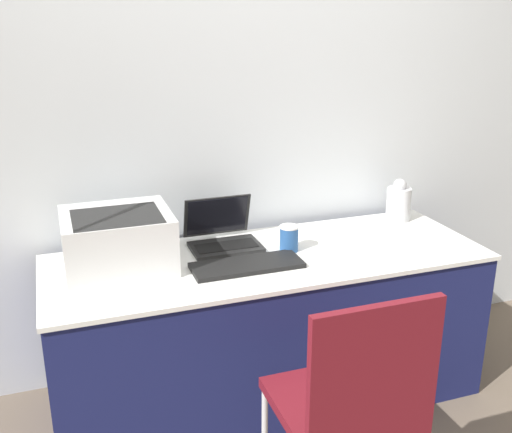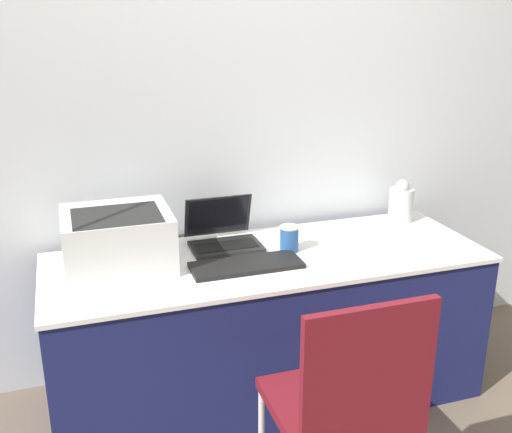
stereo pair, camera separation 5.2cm
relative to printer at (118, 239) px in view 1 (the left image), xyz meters
name	(u,v)px [view 1 (the left image)]	position (x,y,z in m)	size (l,w,h in m)	color
wall_back	(238,113)	(0.65, 0.34, 0.44)	(8.00, 0.05, 2.60)	silver
table	(268,327)	(0.65, -0.09, -0.49)	(1.97, 0.70, 0.73)	#191E51
printer	(118,239)	(0.00, 0.00, 0.00)	(0.45, 0.39, 0.24)	silver
laptop_left	(222,235)	(0.49, 0.10, -0.08)	(0.32, 0.28, 0.22)	black
external_keyboard	(247,265)	(0.51, -0.18, -0.12)	(0.48, 0.18, 0.02)	black
coffee_cup	(289,238)	(0.75, -0.07, -0.07)	(0.09, 0.09, 0.12)	#285699
metal_pitcher	(399,202)	(1.46, 0.14, -0.03)	(0.13, 0.13, 0.22)	silver
chair	(353,397)	(0.63, -0.93, -0.31)	(0.44, 0.45, 0.95)	maroon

